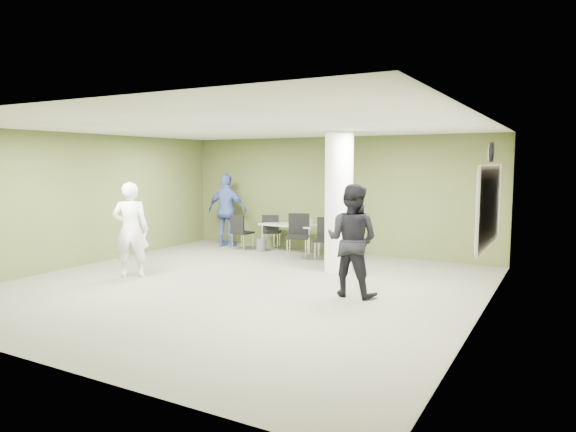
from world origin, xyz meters
The scene contains 17 objects.
floor centered at (0.00, 0.00, 0.00)m, with size 8.00×8.00×0.00m, color #535442.
ceiling centered at (0.00, 0.00, 2.80)m, with size 8.00×8.00×0.00m, color white.
wall_back centered at (0.00, 4.00, 1.40)m, with size 8.00×0.02×2.80m, color #505829.
wall_left centered at (-4.00, 0.00, 1.40)m, with size 0.02×8.00×2.80m, color #505829.
wall_right_cream centered at (4.00, 0.00, 1.40)m, with size 0.02×8.00×2.80m, color beige.
column centered at (1.00, 2.00, 1.40)m, with size 0.56×0.56×2.80m, color silver.
whiteboard centered at (3.92, 1.20, 1.50)m, with size 0.05×2.30×1.30m.
wall_clock centered at (3.92, 1.20, 2.35)m, with size 0.06×0.32×0.32m.
folding_table centered at (-0.84, 3.39, 0.65)m, with size 1.51×0.73×0.95m.
wastebasket centered at (-1.60, 3.24, 0.15)m, with size 0.25×0.25×0.29m, color #4C4C4C.
chair_back_left centered at (-2.12, 3.08, 0.52)m, with size 0.49×0.49×0.89m.
chair_back_right centered at (-1.52, 3.57, 0.51)m, with size 0.57×0.57×0.88m.
chair_table_left centered at (-0.39, 2.89, 0.60)m, with size 0.65×0.65×1.02m.
chair_table_right centered at (0.29, 2.94, 0.56)m, with size 0.58×0.58×0.96m.
woman_white centered at (-2.25, -0.41, 0.91)m, with size 0.66×0.44×1.82m, color white.
man_black centered at (1.95, 0.34, 0.92)m, with size 0.89×0.70×1.84m, color black.
man_blue centered at (-2.75, 3.40, 0.94)m, with size 1.11×0.46×1.89m, color #40589F.
Camera 1 is at (5.05, -7.41, 2.19)m, focal length 32.00 mm.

